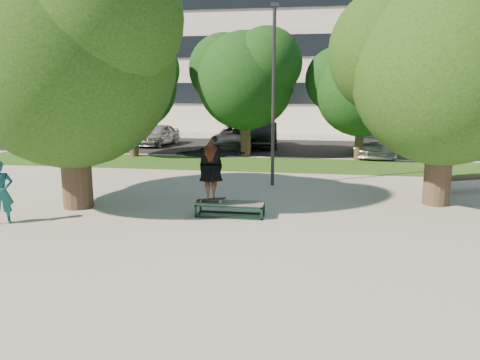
% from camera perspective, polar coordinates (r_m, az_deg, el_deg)
% --- Properties ---
extents(ground, '(120.00, 120.00, 0.00)m').
position_cam_1_polar(ground, '(11.86, -3.14, -5.30)').
color(ground, gray).
rests_on(ground, ground).
extents(grass_strip, '(30.00, 4.00, 0.02)m').
position_cam_1_polar(grass_strip, '(20.93, 5.09, 1.87)').
color(grass_strip, '#224313').
rests_on(grass_strip, ground).
extents(asphalt_strip, '(40.00, 8.00, 0.01)m').
position_cam_1_polar(asphalt_strip, '(27.43, 4.00, 4.05)').
color(asphalt_strip, black).
rests_on(asphalt_strip, ground).
extents(tree_left, '(6.96, 5.95, 7.12)m').
position_cam_1_polar(tree_left, '(13.99, -20.38, 14.83)').
color(tree_left, '#38281E').
rests_on(tree_left, ground).
extents(tree_right, '(6.24, 5.33, 6.51)m').
position_cam_1_polar(tree_right, '(14.64, 23.51, 13.13)').
color(tree_right, '#38281E').
rests_on(tree_right, ground).
extents(bg_tree_left, '(5.28, 4.51, 5.77)m').
position_cam_1_polar(bg_tree_left, '(23.96, -13.22, 11.72)').
color(bg_tree_left, '#38281E').
rests_on(bg_tree_left, ground).
extents(bg_tree_mid, '(5.76, 4.92, 6.24)m').
position_cam_1_polar(bg_tree_mid, '(23.47, 0.55, 12.71)').
color(bg_tree_mid, '#38281E').
rests_on(bg_tree_mid, ground).
extents(bg_tree_right, '(5.04, 4.31, 5.43)m').
position_cam_1_polar(bg_tree_right, '(22.77, 14.45, 11.10)').
color(bg_tree_right, '#38281E').
rests_on(bg_tree_right, ground).
extents(lamppost, '(0.25, 0.15, 6.11)m').
position_cam_1_polar(lamppost, '(16.18, 4.10, 10.37)').
color(lamppost, '#2D2D30').
rests_on(lamppost, ground).
extents(office_building, '(30.00, 14.12, 16.00)m').
position_cam_1_polar(office_building, '(43.57, 3.42, 17.18)').
color(office_building, silver).
rests_on(office_building, ground).
extents(grind_box, '(1.80, 0.60, 0.38)m').
position_cam_1_polar(grind_box, '(12.46, -1.21, -3.57)').
color(grind_box, '#0F2F20').
rests_on(grind_box, ground).
extents(skater_rig, '(1.99, 0.82, 1.65)m').
position_cam_1_polar(skater_rig, '(12.34, -3.59, 1.23)').
color(skater_rig, white).
rests_on(skater_rig, grind_box).
extents(bystander, '(0.70, 0.68, 1.61)m').
position_cam_1_polar(bystander, '(13.06, -27.14, -1.36)').
color(bystander, '#17575A').
rests_on(bystander, ground).
extents(bench, '(2.94, 1.62, 0.47)m').
position_cam_1_polar(bench, '(17.47, 26.52, 0.17)').
color(bench, '#4E402E').
rests_on(bench, ground).
extents(car_silver_a, '(1.99, 3.93, 1.28)m').
position_cam_1_polar(car_silver_a, '(28.48, -9.99, 5.46)').
color(car_silver_a, '#A7A7AB').
rests_on(car_silver_a, asphalt_strip).
extents(car_dark, '(1.88, 4.35, 1.39)m').
position_cam_1_polar(car_dark, '(27.30, 2.94, 5.49)').
color(car_dark, black).
rests_on(car_dark, asphalt_strip).
extents(car_grey, '(2.18, 4.71, 1.31)m').
position_cam_1_polar(car_grey, '(26.37, -0.59, 5.21)').
color(car_grey, '#5D5D63').
rests_on(car_grey, asphalt_strip).
extents(car_silver_b, '(2.46, 5.16, 1.45)m').
position_cam_1_polar(car_silver_b, '(24.94, 16.09, 4.61)').
color(car_silver_b, silver).
rests_on(car_silver_b, asphalt_strip).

